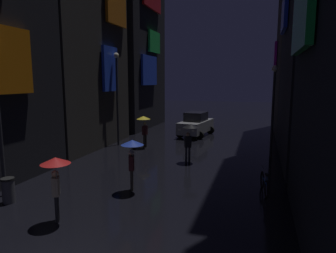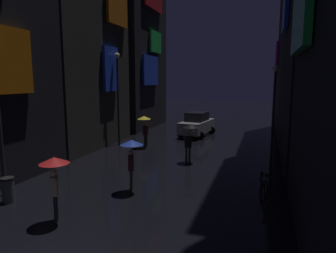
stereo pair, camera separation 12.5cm
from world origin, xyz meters
name	(u,v)px [view 1 (the left image)]	position (x,y,z in m)	size (l,w,h in m)	color
building_left_mid	(73,14)	(-7.49, 12.91, 8.64)	(4.25, 7.81, 17.27)	#33302D
building_left_far	(131,21)	(-7.48, 22.00, 9.85)	(4.25, 8.01, 19.69)	black
building_right_far	(308,3)	(7.49, 22.32, 10.43)	(4.25, 8.64, 20.85)	#2D2826
pedestrian_far_right_blue	(132,151)	(-0.45, 6.14, 1.67)	(0.90, 0.90, 2.12)	#38332D
pedestrian_foreground_left_black	(190,132)	(0.76, 11.03, 1.67)	(0.90, 0.90, 2.12)	#2D2D38
pedestrian_midstreet_left_yellow	(144,123)	(-2.96, 13.66, 1.67)	(0.90, 0.90, 2.12)	#38332D
pedestrian_midstreet_centre_red	(56,171)	(-1.58, 2.97, 1.67)	(0.90, 0.90, 2.12)	black
bicycle_parked_at_storefront	(264,184)	(4.60, 7.47, 0.39)	(0.31, 1.81, 0.96)	black
car_distant	(196,124)	(-0.60, 18.96, 0.93)	(2.65, 4.33, 1.92)	#99999E
streetlamp_right_far	(273,100)	(5.00, 13.61, 3.31)	(0.36, 0.36, 5.26)	#2D2D33
streetlamp_left_far	(117,89)	(-5.00, 13.96, 3.84)	(0.36, 0.36, 6.25)	#2D2D33
trash_bin	(8,190)	(-4.30, 3.75, 0.47)	(0.46, 0.46, 0.93)	#3F3F47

